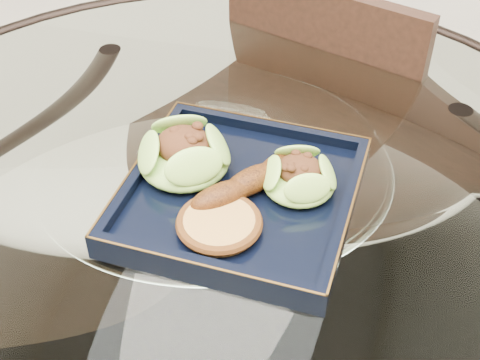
% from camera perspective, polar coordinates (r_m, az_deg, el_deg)
% --- Properties ---
extents(dining_table, '(1.13, 1.13, 0.77)m').
position_cam_1_polar(dining_table, '(0.95, -1.92, -8.31)').
color(dining_table, white).
rests_on(dining_table, ground).
extents(dining_chair, '(0.46, 0.46, 0.86)m').
position_cam_1_polar(dining_chair, '(1.23, 3.71, -2.11)').
color(dining_chair, '#321A10').
rests_on(dining_chair, ground).
extents(navy_plate, '(0.27, 0.27, 0.02)m').
position_cam_1_polar(navy_plate, '(0.81, 0.00, -1.59)').
color(navy_plate, black).
rests_on(navy_plate, dining_table).
extents(lettuce_wrap_left, '(0.13, 0.13, 0.04)m').
position_cam_1_polar(lettuce_wrap_left, '(0.82, -4.79, 1.99)').
color(lettuce_wrap_left, '#55962B').
rests_on(lettuce_wrap_left, navy_plate).
extents(lettuce_wrap_right, '(0.09, 0.09, 0.03)m').
position_cam_1_polar(lettuce_wrap_right, '(0.80, 5.06, 0.09)').
color(lettuce_wrap_right, '#75A931').
rests_on(lettuce_wrap_right, navy_plate).
extents(roasted_plantain, '(0.12, 0.15, 0.03)m').
position_cam_1_polar(roasted_plantain, '(0.80, 0.97, -0.07)').
color(roasted_plantain, '#5C2909').
rests_on(roasted_plantain, navy_plate).
extents(crumb_patty, '(0.10, 0.10, 0.02)m').
position_cam_1_polar(crumb_patty, '(0.75, -1.78, -3.81)').
color(crumb_patty, gold).
rests_on(crumb_patty, navy_plate).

